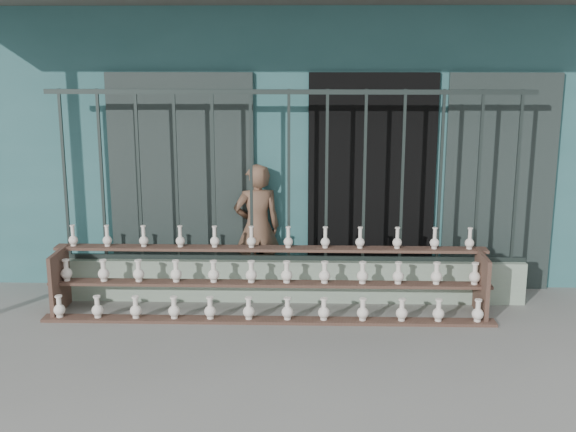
{
  "coord_description": "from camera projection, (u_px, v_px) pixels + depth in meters",
  "views": [
    {
      "loc": [
        0.2,
        -6.08,
        2.65
      ],
      "look_at": [
        0.0,
        1.0,
        1.0
      ],
      "focal_mm": 45.0,
      "sensor_mm": 36.0,
      "label": 1
    }
  ],
  "objects": [
    {
      "name": "workshop_building",
      "position": [
        295.0,
        122.0,
        10.27
      ],
      "size": [
        7.4,
        6.6,
        3.21
      ],
      "color": "#2F6264",
      "rests_on": "ground"
    },
    {
      "name": "shelf_rack",
      "position": [
        269.0,
        280.0,
        7.31
      ],
      "size": [
        4.5,
        0.68,
        0.85
      ],
      "color": "brown",
      "rests_on": "ground"
    },
    {
      "name": "security_fence",
      "position": [
        289.0,
        177.0,
        7.48
      ],
      "size": [
        5.0,
        0.04,
        1.8
      ],
      "color": "#283330",
      "rests_on": "parapet_wall"
    },
    {
      "name": "ground",
      "position": [
        285.0,
        349.0,
        6.52
      ],
      "size": [
        60.0,
        60.0,
        0.0
      ],
      "primitive_type": "plane",
      "color": "slate"
    },
    {
      "name": "parapet_wall",
      "position": [
        289.0,
        280.0,
        7.74
      ],
      "size": [
        5.0,
        0.2,
        0.45
      ],
      "primitive_type": "cube",
      "color": "#90A890",
      "rests_on": "ground"
    },
    {
      "name": "elderly_woman",
      "position": [
        257.0,
        228.0,
        7.99
      ],
      "size": [
        0.59,
        0.46,
        1.43
      ],
      "primitive_type": "imported",
      "rotation": [
        0.0,
        0.0,
        3.38
      ],
      "color": "brown",
      "rests_on": "ground"
    }
  ]
}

